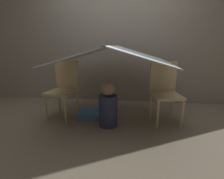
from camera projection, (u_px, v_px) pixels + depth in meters
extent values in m
plane|color=gray|center=(111.00, 125.00, 2.53)|extent=(8.80, 8.80, 0.00)
cube|color=gray|center=(118.00, 38.00, 3.35)|extent=(7.00, 0.05, 2.50)
cylinder|color=#D1B27F|center=(46.00, 108.00, 2.63)|extent=(0.04, 0.04, 0.40)
cylinder|color=#D1B27F|center=(66.00, 111.00, 2.52)|extent=(0.04, 0.04, 0.40)
cylinder|color=#D1B27F|center=(59.00, 101.00, 2.95)|extent=(0.04, 0.04, 0.40)
cylinder|color=#D1B27F|center=(77.00, 104.00, 2.84)|extent=(0.04, 0.04, 0.40)
cube|color=#D1B27F|center=(61.00, 93.00, 2.68)|extent=(0.47, 0.47, 0.04)
cube|color=#D1B27F|center=(67.00, 75.00, 2.79)|extent=(0.40, 0.11, 0.45)
cylinder|color=#D1B27F|center=(158.00, 115.00, 2.38)|extent=(0.04, 0.04, 0.40)
cylinder|color=#D1B27F|center=(182.00, 114.00, 2.40)|extent=(0.04, 0.04, 0.40)
cylinder|color=#D1B27F|center=(150.00, 106.00, 2.71)|extent=(0.04, 0.04, 0.40)
cylinder|color=#D1B27F|center=(172.00, 106.00, 2.74)|extent=(0.04, 0.04, 0.40)
cube|color=#D1B27F|center=(166.00, 96.00, 2.50)|extent=(0.47, 0.47, 0.04)
cube|color=#D1B27F|center=(163.00, 77.00, 2.62)|extent=(0.40, 0.10, 0.45)
cube|color=silver|center=(85.00, 54.00, 2.49)|extent=(0.79, 1.40, 0.24)
cube|color=silver|center=(140.00, 54.00, 2.40)|extent=(0.79, 1.40, 0.24)
cube|color=silver|center=(112.00, 46.00, 2.42)|extent=(0.04, 1.40, 0.01)
cylinder|color=#2D3351|center=(108.00, 111.00, 2.46)|extent=(0.26, 0.26, 0.45)
sphere|color=#9E7556|center=(108.00, 88.00, 2.38)|extent=(0.20, 0.20, 0.20)
cube|color=#4C7FB2|center=(92.00, 114.00, 2.80)|extent=(0.39, 0.31, 0.10)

